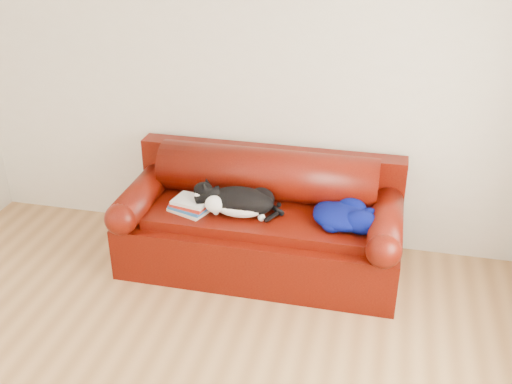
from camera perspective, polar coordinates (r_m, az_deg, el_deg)
room_shell at (r=2.78m, az=-9.54°, el=5.47°), size 4.52×4.02×2.61m
sofa_base at (r=4.64m, az=0.40°, el=-4.52°), size 2.10×0.90×0.50m
sofa_back at (r=4.70m, az=1.07°, el=0.15°), size 2.10×1.01×0.88m
book_stack at (r=4.50m, az=-6.22°, el=-1.23°), size 0.34×0.30×0.10m
cat at (r=4.40m, az=-1.57°, el=-1.00°), size 0.72×0.42×0.26m
blanket at (r=4.34m, az=8.42°, el=-2.21°), size 0.52×0.46×0.16m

